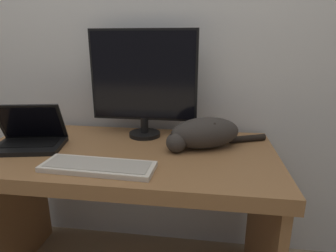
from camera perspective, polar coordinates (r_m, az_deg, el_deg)
wall_back at (r=1.60m, az=-5.41°, el=19.63°), size 6.40×0.06×2.60m
desk at (r=1.37m, az=-8.46°, el=-11.20°), size 1.36×0.68×0.74m
monitor at (r=1.41m, az=-5.00°, el=9.09°), size 0.54×0.16×0.54m
laptop at (r=1.45m, az=-26.30°, el=-2.27°), size 0.34×0.27×0.21m
external_keyboard at (r=1.13m, az=-14.02°, el=-7.98°), size 0.44×0.16×0.02m
cat at (r=1.29m, az=7.34°, el=-1.40°), size 0.48×0.29×0.14m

